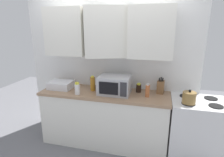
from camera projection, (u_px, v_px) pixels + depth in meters
wall_back_with_cabinets at (108, 48)px, 3.02m from camera, size 2.91×0.53×2.60m
counter_run at (105, 118)px, 3.11m from camera, size 2.04×0.63×0.90m
stove_range at (196, 129)px, 2.75m from camera, size 0.76×0.64×0.91m
kettle at (189, 98)px, 2.52m from camera, size 0.18×0.18×0.19m
microwave at (115, 85)px, 2.89m from camera, size 0.48×0.37×0.28m
dish_rack at (61, 85)px, 3.16m from camera, size 0.38×0.30×0.12m
knife_block at (161, 87)px, 2.91m from camera, size 0.12×0.13×0.26m
bottle_white_jar at (77, 89)px, 2.87m from camera, size 0.08×0.08×0.19m
bottle_soy_dark at (139, 88)px, 2.97m from camera, size 0.08×0.08×0.15m
bottle_amber_vinegar at (93, 84)px, 3.03m from camera, size 0.08×0.08×0.25m
bottle_spice_jar at (148, 91)px, 2.77m from camera, size 0.06×0.06×0.20m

